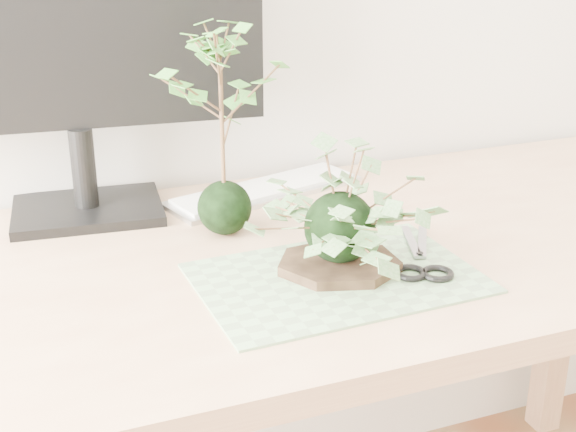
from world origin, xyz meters
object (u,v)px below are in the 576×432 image
object	(u,v)px
desk	(325,296)
keyboard	(265,190)
monitor	(69,27)
ivy_kokedama	(341,195)
maple_kokedama	(220,77)

from	to	relation	value
desk	keyboard	size ratio (longest dim) A/B	4.06
desk	keyboard	xyz separation A→B (m)	(-0.01, 0.26, 0.09)
keyboard	monitor	xyz separation A→B (m)	(-0.32, 0.02, 0.31)
desk	monitor	world-z (taller)	monitor
ivy_kokedama	monitor	xyz separation A→B (m)	(-0.31, 0.37, 0.20)
desk	monitor	bearing A→B (deg)	139.68
keyboard	monitor	distance (m)	0.45
maple_kokedama	monitor	size ratio (longest dim) A/B	0.59
maple_kokedama	monitor	xyz separation A→B (m)	(-0.20, 0.17, 0.06)
maple_kokedama	keyboard	bearing A→B (deg)	50.76
desk	keyboard	distance (m)	0.27
desk	monitor	xyz separation A→B (m)	(-0.33, 0.28, 0.41)
ivy_kokedama	keyboard	bearing A→B (deg)	88.59
ivy_kokedama	maple_kokedama	bearing A→B (deg)	119.65
keyboard	maple_kokedama	bearing A→B (deg)	-144.84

